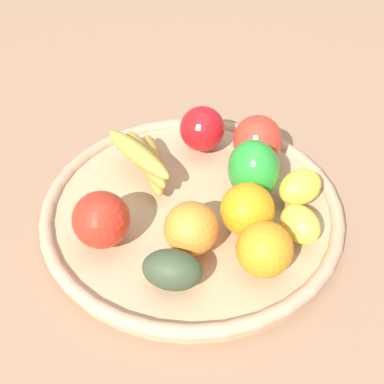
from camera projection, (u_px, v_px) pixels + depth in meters
name	position (u px, v px, depth m)	size (l,w,h in m)	color
ground_plane	(192.00, 216.00, 0.79)	(2.40, 2.40, 0.00)	#946D51
basket	(192.00, 209.00, 0.78)	(0.46, 0.46, 0.03)	tan
orange_1	(247.00, 209.00, 0.70)	(0.08, 0.08, 0.08)	orange
banana_bunch	(146.00, 159.00, 0.80)	(0.16, 0.12, 0.06)	#BC8E39
apple_0	(257.00, 140.00, 0.82)	(0.08, 0.08, 0.08)	red
orange_0	(192.00, 229.00, 0.68)	(0.07, 0.07, 0.07)	orange
apple_1	(202.00, 129.00, 0.84)	(0.07, 0.07, 0.07)	red
bell_pepper	(253.00, 170.00, 0.75)	(0.08, 0.07, 0.09)	#25902D
apple_2	(101.00, 220.00, 0.69)	(0.08, 0.08, 0.08)	red
lemon_0	(300.00, 224.00, 0.70)	(0.06, 0.05, 0.05)	yellow
orange_2	(264.00, 249.00, 0.65)	(0.07, 0.07, 0.07)	orange
avocado	(172.00, 270.00, 0.64)	(0.08, 0.05, 0.05)	#35432B
lemon_1	(300.00, 187.00, 0.75)	(0.07, 0.05, 0.05)	yellow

